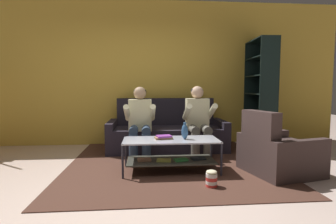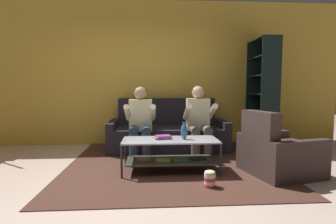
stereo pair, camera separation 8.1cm
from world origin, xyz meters
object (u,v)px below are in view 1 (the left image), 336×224
Objects in this scene: popcorn_tub at (212,179)px; book_stack at (164,137)px; bookshelf at (261,106)px; coffee_table at (171,150)px; vase at (185,131)px; armchair at (278,153)px; couch at (167,133)px; person_seated_left at (140,119)px; person_seated_right at (198,118)px.

book_stack is at bearing 127.52° from popcorn_tub.
popcorn_tub is (-1.51, -2.06, -0.69)m from bookshelf.
coffee_table is 0.32m from vase.
vase is at bearing 109.75° from popcorn_tub.
coffee_table is at bearing 123.76° from popcorn_tub.
armchair reaches higher than coffee_table.
popcorn_tub is at bearing -79.73° from couch.
armchair reaches higher than vase.
vase reaches higher than coffee_table.
couch is 1.38m from vase.
person_seated_left is at bearing 120.65° from popcorn_tub.
bookshelf reaches higher than armchair.
vase is 0.91× the size of book_stack.
popcorn_tub is at bearing -157.42° from armchair.
couch is 10.61× the size of popcorn_tub.
book_stack is at bearing -96.53° from couch.
couch is 2.00m from popcorn_tub.
person_seated_left is 5.77× the size of popcorn_tub.
vase is 0.79m from popcorn_tub.
popcorn_tub is (0.22, -0.61, -0.45)m from vase.
bookshelf is at bearing 24.86° from person_seated_right.
couch is 1.03× the size of bookshelf.
couch is 0.80m from person_seated_left.
couch reaches higher than popcorn_tub.
bookshelf is at bearing 39.91° from vase.
person_seated_left is 1.73m from popcorn_tub.
popcorn_tub is at bearing -52.48° from book_stack.
bookshelf is (1.38, 0.64, 0.15)m from person_seated_right.
vase is 0.30m from book_stack.
person_seated_right reaches higher than popcorn_tub.
person_seated_left is at bearing -164.78° from bookshelf.
vase reaches higher than book_stack.
bookshelf is at bearing 36.99° from coffee_table.
vase is 1.27m from armchair.
couch is 2.06m from armchair.
person_seated_right is at bearing 56.13° from coffee_table.
armchair reaches higher than popcorn_tub.
person_seated_left is 2.13m from armchair.
book_stack is at bearing -145.13° from bookshelf.
book_stack is at bearing -66.17° from person_seated_left.
book_stack is 1.54m from armchair.
book_stack is (0.34, -0.76, -0.17)m from person_seated_left.
person_seated_left is at bearing -179.94° from person_seated_right.
bookshelf is (2.35, 0.64, 0.16)m from person_seated_left.
vase is at bearing -8.64° from book_stack.
vase is 0.23× the size of armchair.
book_stack is (-0.28, 0.04, -0.09)m from vase.
coffee_table is 1.43m from armchair.
popcorn_tub is at bearing -126.22° from bookshelf.
couch is 1.84× the size of person_seated_left.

